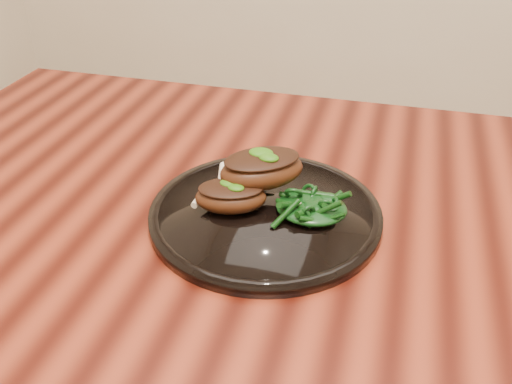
% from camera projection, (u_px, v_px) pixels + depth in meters
% --- Properties ---
extents(desk, '(1.60, 0.80, 0.75)m').
position_uv_depth(desk, '(394.00, 276.00, 0.79)').
color(desk, '#320B06').
rests_on(desk, ground).
extents(plate, '(0.30, 0.30, 0.02)m').
position_uv_depth(plate, '(265.00, 214.00, 0.75)').
color(plate, black).
rests_on(plate, desk).
extents(lamb_chop_front, '(0.11, 0.08, 0.04)m').
position_uv_depth(lamb_chop_front, '(230.00, 196.00, 0.74)').
color(lamb_chop_front, '#411D0C').
rests_on(lamb_chop_front, plate).
extents(lamb_chop_back, '(0.13, 0.12, 0.05)m').
position_uv_depth(lamb_chop_back, '(261.00, 168.00, 0.75)').
color(lamb_chop_back, '#411D0C').
rests_on(lamb_chop_back, plate).
extents(herb_smear, '(0.07, 0.05, 0.00)m').
position_uv_depth(herb_smear, '(251.00, 179.00, 0.81)').
color(herb_smear, '#1A4A08').
rests_on(herb_smear, plate).
extents(greens_heap, '(0.09, 0.09, 0.03)m').
position_uv_depth(greens_heap, '(312.00, 204.00, 0.73)').
color(greens_heap, black).
rests_on(greens_heap, plate).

